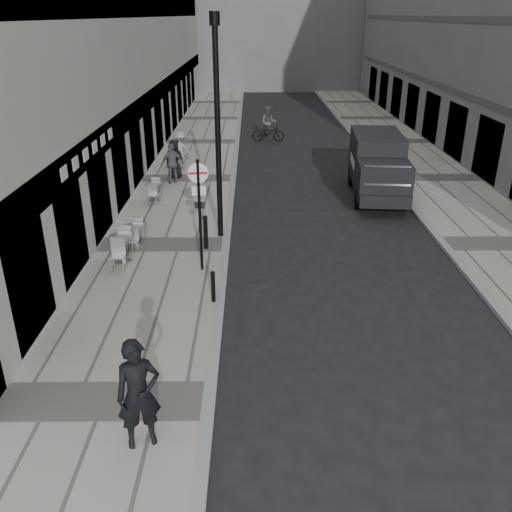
{
  "coord_description": "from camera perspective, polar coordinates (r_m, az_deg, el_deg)",
  "views": [
    {
      "loc": [
        0.83,
        -5.59,
        6.83
      ],
      "look_at": [
        0.93,
        6.54,
        1.4
      ],
      "focal_mm": 38.0,
      "sensor_mm": 36.0,
      "label": 1
    }
  ],
  "objects": [
    {
      "name": "sidewalk",
      "position": [
        24.71,
        -7.11,
        8.02
      ],
      "size": [
        4.0,
        60.0,
        0.12
      ],
      "primitive_type": "cube",
      "color": "#A7A297",
      "rests_on": "ground"
    },
    {
      "name": "far_sidewalk",
      "position": [
        25.87,
        18.12,
        7.74
      ],
      "size": [
        4.0,
        60.0,
        0.12
      ],
      "primitive_type": "cube",
      "color": "#A7A297",
      "rests_on": "ground"
    },
    {
      "name": "walking_man",
      "position": [
        9.37,
        -12.26,
        -14.05
      ],
      "size": [
        0.85,
        0.7,
        2.01
      ],
      "primitive_type": "imported",
      "rotation": [
        0.0,
        0.0,
        0.34
      ],
      "color": "black",
      "rests_on": "sidewalk"
    },
    {
      "name": "sign_post",
      "position": [
        14.9,
        -6.0,
        5.79
      ],
      "size": [
        0.55,
        0.11,
        3.21
      ],
      "rotation": [
        0.0,
        0.0,
        0.09
      ],
      "color": "black",
      "rests_on": "sidewalk"
    },
    {
      "name": "lamppost",
      "position": [
        16.96,
        -4.08,
        14.1
      ],
      "size": [
        0.31,
        0.31,
        6.79
      ],
      "color": "black",
      "rests_on": "sidewalk"
    },
    {
      "name": "bollard_near",
      "position": [
        13.74,
        -4.53,
        -3.33
      ],
      "size": [
        0.11,
        0.11,
        0.79
      ],
      "primitive_type": "cylinder",
      "color": "black",
      "rests_on": "sidewalk"
    },
    {
      "name": "bollard_far",
      "position": [
        16.86,
        -5.32,
        2.41
      ],
      "size": [
        0.13,
        0.13,
        1.01
      ],
      "primitive_type": "cylinder",
      "color": "black",
      "rests_on": "sidewalk"
    },
    {
      "name": "panel_van",
      "position": [
        22.56,
        12.68,
        9.52
      ],
      "size": [
        2.36,
        5.3,
        2.43
      ],
      "rotation": [
        0.0,
        0.0,
        -0.09
      ],
      "color": "black",
      "rests_on": "ground"
    },
    {
      "name": "cyclist",
      "position": [
        32.34,
        1.31,
        13.33
      ],
      "size": [
        1.88,
        0.74,
        2.0
      ],
      "rotation": [
        0.0,
        0.0,
        -0.04
      ],
      "color": "black",
      "rests_on": "ground"
    },
    {
      "name": "pedestrian_a",
      "position": [
        23.78,
        -8.78,
        9.59
      ],
      "size": [
        1.09,
        0.79,
        1.71
      ],
      "primitive_type": "imported",
      "rotation": [
        0.0,
        0.0,
        3.56
      ],
      "color": "#5E5E63",
      "rests_on": "sidewalk"
    },
    {
      "name": "pedestrian_b",
      "position": [
        26.12,
        -7.95,
        10.98
      ],
      "size": [
        1.23,
        0.85,
        1.76
      ],
      "primitive_type": "imported",
      "rotation": [
        0.0,
        0.0,
        2.96
      ],
      "color": "#9B978F",
      "rests_on": "sidewalk"
    },
    {
      "name": "pedestrian_c",
      "position": [
        24.63,
        -8.57,
        10.08
      ],
      "size": [
        0.9,
        0.66,
        1.7
      ],
      "primitive_type": "imported",
      "rotation": [
        0.0,
        0.0,
        2.99
      ],
      "color": "black",
      "rests_on": "sidewalk"
    },
    {
      "name": "cafe_table_near",
      "position": [
        16.31,
        -13.88,
        0.97
      ],
      "size": [
        0.76,
        1.72,
        0.98
      ],
      "color": "silver",
      "rests_on": "sidewalk"
    },
    {
      "name": "cafe_table_mid",
      "position": [
        17.38,
        -12.51,
        2.28
      ],
      "size": [
        0.64,
        1.44,
        0.82
      ],
      "color": "silver",
      "rests_on": "sidewalk"
    },
    {
      "name": "cafe_table_far",
      "position": [
        21.6,
        -10.6,
        6.79
      ],
      "size": [
        0.66,
        1.48,
        0.85
      ],
      "color": "#ACACAE",
      "rests_on": "sidewalk"
    }
  ]
}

